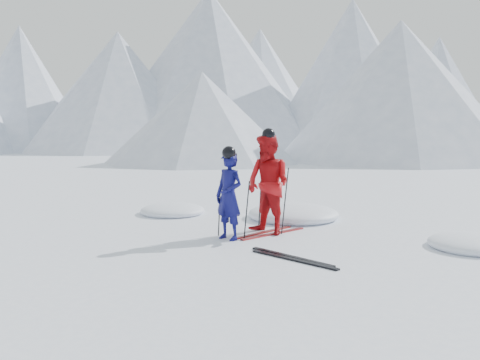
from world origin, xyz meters
The scene contains 12 objects.
ground centered at (0.00, 0.00, 0.00)m, with size 160.00×160.00×0.00m, color white.
skier_blue centered at (-1.77, 0.08, 0.83)m, with size 0.61×0.40×1.67m, color #0D0E53.
skier_red centered at (-1.34, 0.89, 1.00)m, with size 0.97×0.76×2.00m, color red.
pole_blue_left centered at (-2.07, 0.23, 0.56)m, with size 0.02×0.02×1.11m, color black.
pole_blue_right centered at (-1.52, 0.33, 0.56)m, with size 0.02×0.02×1.11m, color black.
pole_red_left centered at (-1.64, 1.14, 0.67)m, with size 0.02×0.02×1.34m, color black.
pole_red_right centered at (-1.04, 1.04, 0.67)m, with size 0.02×0.02×1.34m, color black.
ski_worn_left centered at (-1.46, 0.89, 0.01)m, with size 0.09×1.70×0.03m, color black.
ski_worn_right centered at (-1.22, 0.89, 0.01)m, with size 0.09×1.70×0.03m, color black.
ski_loose_a centered at (-0.19, -0.63, 0.01)m, with size 0.09×1.70×0.03m, color black.
ski_loose_b centered at (-0.09, -0.78, 0.01)m, with size 0.09×1.70×0.03m, color black.
snow_lumps centered at (-1.01, 2.10, 0.00)m, with size 9.38×4.49×0.47m.
Camera 1 is at (2.99, -8.16, 2.12)m, focal length 38.00 mm.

